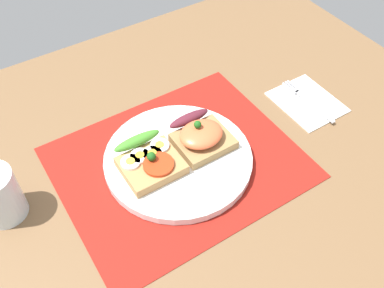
{
  "coord_description": "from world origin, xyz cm",
  "views": [
    {
      "loc": [
        -25.22,
        -44.13,
        61.83
      ],
      "look_at": [
        3.0,
        0.0,
        3.39
      ],
      "focal_mm": 40.61,
      "sensor_mm": 36.0,
      "label": 1
    }
  ],
  "objects_px": {
    "sandwich_salmon": "(201,136)",
    "fork": "(307,100)",
    "plate": "(178,159)",
    "sandwich_egg_tomato": "(149,160)",
    "napkin": "(307,102)"
  },
  "relations": [
    {
      "from": "plate",
      "to": "sandwich_salmon",
      "type": "xyz_separation_m",
      "value": [
        0.05,
        0.0,
        0.03
      ]
    },
    {
      "from": "fork",
      "to": "sandwich_egg_tomato",
      "type": "bearing_deg",
      "value": 177.85
    },
    {
      "from": "plate",
      "to": "sandwich_egg_tomato",
      "type": "xyz_separation_m",
      "value": [
        -0.05,
        0.01,
        0.02
      ]
    },
    {
      "from": "napkin",
      "to": "sandwich_salmon",
      "type": "bearing_deg",
      "value": 177.78
    },
    {
      "from": "plate",
      "to": "fork",
      "type": "bearing_deg",
      "value": -0.85
    },
    {
      "from": "napkin",
      "to": "fork",
      "type": "xyz_separation_m",
      "value": [
        -0.0,
        0.0,
        0.0
      ]
    },
    {
      "from": "sandwich_salmon",
      "to": "napkin",
      "type": "height_order",
      "value": "sandwich_salmon"
    },
    {
      "from": "sandwich_salmon",
      "to": "fork",
      "type": "height_order",
      "value": "sandwich_salmon"
    },
    {
      "from": "plate",
      "to": "napkin",
      "type": "bearing_deg",
      "value": -1.05
    },
    {
      "from": "sandwich_salmon",
      "to": "napkin",
      "type": "distance_m",
      "value": 0.26
    },
    {
      "from": "sandwich_egg_tomato",
      "to": "fork",
      "type": "distance_m",
      "value": 0.37
    },
    {
      "from": "plate",
      "to": "napkin",
      "type": "xyz_separation_m",
      "value": [
        0.31,
        -0.01,
        -0.01
      ]
    },
    {
      "from": "plate",
      "to": "sandwich_salmon",
      "type": "distance_m",
      "value": 0.06
    },
    {
      "from": "plate",
      "to": "sandwich_egg_tomato",
      "type": "distance_m",
      "value": 0.06
    },
    {
      "from": "fork",
      "to": "sandwich_salmon",
      "type": "bearing_deg",
      "value": 178.02
    }
  ]
}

